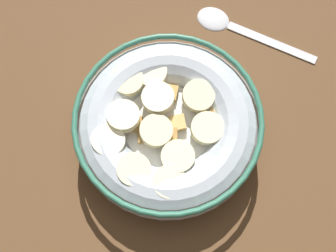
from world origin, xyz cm
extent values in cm
cube|color=brown|center=(0.00, 0.00, -1.00)|extent=(130.04, 130.04, 2.00)
cylinder|color=#B2BCC6|center=(0.00, 0.00, 0.30)|extent=(10.85, 10.85, 0.60)
torus|color=#B2BCC6|center=(0.00, 0.00, 2.66)|extent=(19.72, 19.72, 5.32)
torus|color=#337259|center=(0.00, 0.00, 5.02)|extent=(19.73, 19.73, 0.60)
cylinder|color=white|center=(0.00, 0.00, 2.91)|extent=(16.53, 16.53, 0.40)
cube|color=tan|center=(-0.45, -1.01, 3.67)|extent=(1.76, 1.81, 0.85)
cube|color=#AD7F42|center=(-6.69, 0.30, 3.66)|extent=(1.94, 1.88, 0.92)
cube|color=tan|center=(6.92, -2.18, 3.68)|extent=(2.36, 2.34, 0.97)
cube|color=#AD7F42|center=(-1.26, 0.47, 3.62)|extent=(1.92, 1.87, 0.88)
cube|color=#AD7F42|center=(-0.45, -4.93, 3.68)|extent=(2.36, 2.34, 0.93)
cube|color=#B78947|center=(0.50, 3.51, 3.41)|extent=(1.92, 1.99, 0.97)
cube|color=#AD7F42|center=(-0.90, 2.48, 3.56)|extent=(1.67, 1.71, 0.85)
cube|color=tan|center=(-5.19, -4.65, 3.54)|extent=(2.14, 2.09, 0.94)
cube|color=#AD7F42|center=(2.06, -5.76, 3.39)|extent=(2.35, 2.35, 0.81)
cube|color=tan|center=(2.43, 6.60, 3.54)|extent=(2.27, 2.29, 0.87)
cube|color=#B78947|center=(6.51, 1.36, 3.41)|extent=(1.85, 1.89, 0.84)
cube|color=#B78947|center=(3.52, -0.59, 3.60)|extent=(2.11, 2.09, 0.80)
cube|color=tan|center=(4.53, 0.62, 3.64)|extent=(1.71, 1.78, 0.92)
cylinder|color=#F9EFC6|center=(2.61, 0.74, 4.77)|extent=(4.61, 4.60, 1.27)
cylinder|color=beige|center=(-0.85, 1.34, 4.53)|extent=(4.69, 4.74, 1.49)
cylinder|color=beige|center=(2.48, -3.50, 4.45)|extent=(4.14, 4.15, 1.48)
cylinder|color=beige|center=(-1.15, -3.93, 4.39)|extent=(4.54, 4.55, 1.10)
cylinder|color=#F9EFC6|center=(-1.35, 6.27, 4.68)|extent=(4.83, 4.92, 1.67)
cylinder|color=beige|center=(-4.68, 3.98, 4.71)|extent=(4.85, 4.93, 1.58)
cylinder|color=beige|center=(-3.80, -0.57, 4.43)|extent=(4.18, 4.20, 1.22)
cylinder|color=beige|center=(1.00, 4.50, 4.87)|extent=(3.57, 3.55, 1.54)
cylinder|color=#F4EABC|center=(5.78, 1.11, 4.38)|extent=(4.54, 4.54, 1.36)
cylinder|color=beige|center=(5.05, 3.76, 4.60)|extent=(4.45, 4.46, 1.36)
cylinder|color=beige|center=(-6.33, 0.63, 4.59)|extent=(4.02, 4.08, 1.54)
ellipsoid|color=silver|center=(13.86, -7.16, 0.40)|extent=(4.82, 5.09, 0.80)
cube|color=silver|center=(9.85, -13.64, 0.18)|extent=(6.75, 10.08, 0.36)
camera|label=1|loc=(-14.36, 1.67, 49.17)|focal=48.82mm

